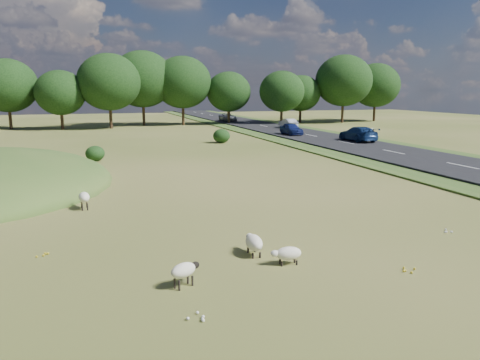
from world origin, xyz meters
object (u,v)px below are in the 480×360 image
(sheep_2, at_px, (84,197))
(car_4, at_px, (291,129))
(car_0, at_px, (228,117))
(car_2, at_px, (288,123))
(sheep_1, at_px, (288,253))
(car_3, at_px, (358,134))
(sheep_0, at_px, (184,270))
(sheep_3, at_px, (254,242))

(sheep_2, xyz_separation_m, car_4, (23.76, 29.29, 0.38))
(car_0, height_order, car_2, car_0)
(sheep_1, height_order, car_2, car_2)
(car_3, bearing_deg, car_4, -66.50)
(car_0, bearing_deg, car_4, -90.00)
(sheep_1, bearing_deg, car_2, -107.82)
(sheep_2, bearing_deg, car_0, -25.95)
(car_3, xyz_separation_m, car_4, (-3.80, 8.74, -0.06))
(sheep_0, relative_size, car_3, 0.19)
(car_2, relative_size, car_3, 0.76)
(car_0, bearing_deg, sheep_2, -112.87)
(sheep_1, bearing_deg, sheep_2, -50.97)
(sheep_2, bearing_deg, car_3, -56.36)
(sheep_1, bearing_deg, car_0, -98.99)
(sheep_0, relative_size, car_2, 0.25)
(car_0, xyz_separation_m, car_3, (3.80, -35.77, 0.08))
(sheep_2, bearing_deg, car_2, -38.37)
(car_4, bearing_deg, car_3, -66.50)
(car_2, xyz_separation_m, car_4, (-3.80, -9.64, 0.04))
(car_3, bearing_deg, car_0, -83.94)
(sheep_0, bearing_deg, sheep_1, -16.81)
(sheep_1, relative_size, sheep_3, 0.85)
(sheep_2, xyz_separation_m, car_3, (27.56, 20.55, 0.44))
(sheep_1, bearing_deg, car_3, -119.37)
(sheep_2, height_order, car_2, car_2)
(sheep_1, bearing_deg, sheep_0, 17.05)
(car_3, relative_size, car_4, 1.27)
(sheep_2, height_order, car_3, car_3)
(sheep_1, relative_size, car_3, 0.20)
(car_4, bearing_deg, sheep_3, -115.82)
(car_4, bearing_deg, sheep_0, -117.96)
(sheep_1, height_order, car_0, car_0)
(sheep_0, bearing_deg, car_2, 35.27)
(car_4, bearing_deg, car_0, 90.00)
(sheep_2, height_order, car_4, car_4)
(sheep_3, distance_m, car_2, 52.20)
(sheep_3, xyz_separation_m, car_2, (22.03, 47.32, 0.47))
(car_3, bearing_deg, sheep_0, 51.18)
(car_3, bearing_deg, sheep_1, 54.75)
(sheep_3, relative_size, car_4, 0.30)
(sheep_2, distance_m, car_4, 37.72)
(car_2, bearing_deg, sheep_1, 66.29)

